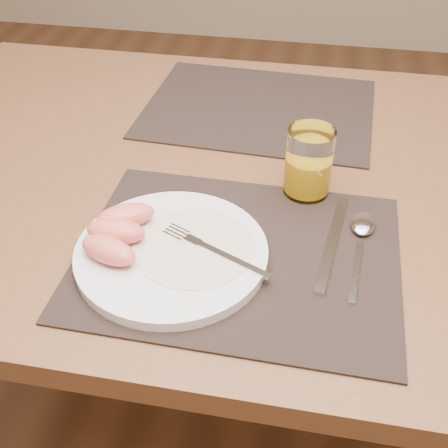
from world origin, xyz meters
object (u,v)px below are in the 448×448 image
at_px(placemat_near, 238,255).
at_px(juice_glass, 308,166).
at_px(fork, 207,247).
at_px(placemat_far, 259,108).
at_px(plate, 172,253).
at_px(knife, 330,250).
at_px(spoon, 362,230).
at_px(table, 251,208).

xyz_separation_m(placemat_near, juice_glass, (0.08, 0.17, 0.05)).
bearing_deg(fork, placemat_far, 88.51).
height_order(placemat_near, plate, plate).
xyz_separation_m(placemat_near, knife, (0.13, 0.03, 0.00)).
xyz_separation_m(fork, knife, (0.17, 0.04, -0.02)).
bearing_deg(placemat_far, placemat_near, -86.00).
bearing_deg(knife, juice_glass, 107.76).
relative_size(plate, juice_glass, 2.42).
distance_m(placemat_far, plate, 0.47).
height_order(placemat_near, juice_glass, juice_glass).
distance_m(knife, juice_glass, 0.15).
relative_size(placemat_near, plate, 1.67).
height_order(plate, spoon, plate).
xyz_separation_m(placemat_near, plate, (-0.09, -0.02, 0.01)).
height_order(placemat_far, fork, fork).
bearing_deg(placemat_far, fork, -91.49).
xyz_separation_m(placemat_near, spoon, (0.17, 0.08, 0.01)).
xyz_separation_m(plate, knife, (0.22, 0.05, -0.01)).
bearing_deg(spoon, plate, -158.72).
xyz_separation_m(placemat_near, placemat_far, (-0.03, 0.44, 0.00)).
bearing_deg(placemat_far, knife, -68.92).
distance_m(table, placemat_far, 0.24).
height_order(fork, spoon, fork).
distance_m(placemat_far, knife, 0.44).
bearing_deg(plate, juice_glass, 48.08).
distance_m(fork, juice_glass, 0.22).
height_order(table, fork, fork).
distance_m(placemat_near, fork, 0.05).
xyz_separation_m(table, placemat_near, (0.01, -0.22, 0.09)).
bearing_deg(placemat_near, spoon, 24.50).
relative_size(table, spoon, 7.29).
distance_m(fork, spoon, 0.23).
bearing_deg(spoon, placemat_near, -155.50).
bearing_deg(plate, table, 72.24).
height_order(placemat_far, knife, knife).
relative_size(placemat_far, spoon, 2.34).
bearing_deg(knife, placemat_far, 111.08).
relative_size(placemat_near, juice_glass, 4.04).
xyz_separation_m(placemat_far, fork, (-0.01, -0.45, 0.02)).
relative_size(placemat_near, placemat_far, 1.00).
height_order(table, placemat_near, placemat_near).
distance_m(placemat_near, knife, 0.13).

